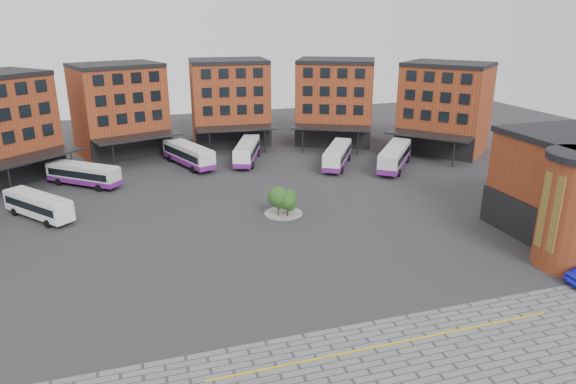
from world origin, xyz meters
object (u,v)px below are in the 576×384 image
object	(u,v)px
tree_island	(284,200)
bus_c	(188,154)
bus_e	(337,155)
bus_f	(395,156)
bus_b	(83,174)
bus_d	(247,151)
bus_a	(38,204)

from	to	relation	value
tree_island	bus_c	distance (m)	25.10
bus_e	bus_f	world-z (taller)	bus_f
bus_b	bus_d	xyz separation A→B (m)	(23.54, 5.03, 0.11)
tree_island	bus_b	bearing A→B (deg)	140.88
bus_a	bus_c	distance (m)	24.97
bus_a	bus_d	size ratio (longest dim) A/B	0.79
bus_b	bus_e	distance (m)	36.06
bus_f	bus_e	bearing A→B (deg)	-166.53
bus_f	bus_c	bearing A→B (deg)	-161.08
bus_a	bus_d	xyz separation A→B (m)	(27.65, 16.00, 0.07)
bus_d	tree_island	bearing A→B (deg)	-71.47
bus_a	tree_island	bearing A→B (deg)	-54.71
bus_b	bus_c	world-z (taller)	bus_c
bus_a	bus_d	world-z (taller)	bus_d
bus_e	bus_f	distance (m)	8.52
tree_island	bus_b	xyz separation A→B (m)	(-22.43, 18.24, -0.20)
bus_e	bus_b	bearing A→B (deg)	-150.17
bus_d	bus_f	xyz separation A→B (m)	(20.20, -9.99, 0.13)
bus_c	bus_f	world-z (taller)	bus_f
bus_c	bus_f	bearing A→B (deg)	-40.64
bus_b	bus_f	world-z (taller)	bus_f
bus_d	bus_b	bearing A→B (deg)	-146.66
bus_b	bus_f	xyz separation A→B (m)	(43.74, -4.96, 0.24)
bus_c	bus_f	size ratio (longest dim) A/B	1.06
bus_c	bus_f	xyz separation A→B (m)	(29.16, -10.56, 0.07)
tree_island	bus_d	xyz separation A→B (m)	(1.11, 23.27, -0.09)
bus_b	bus_c	xyz separation A→B (m)	(14.58, 5.60, 0.18)
bus_f	bus_a	bearing A→B (deg)	-134.02
bus_e	bus_f	bearing A→B (deg)	6.56
bus_e	bus_d	bearing A→B (deg)	-175.00
bus_a	bus_c	world-z (taller)	bus_c
bus_f	bus_b	bearing A→B (deg)	-147.64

